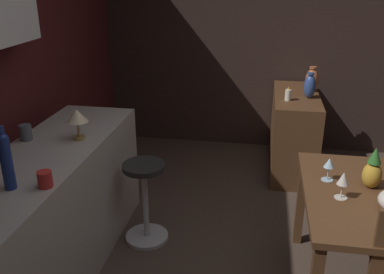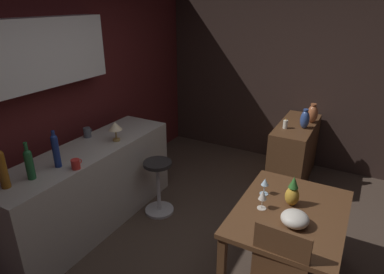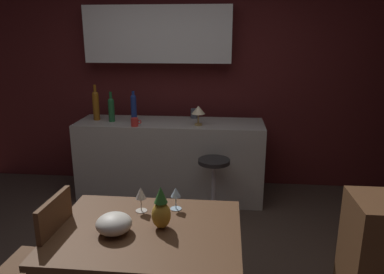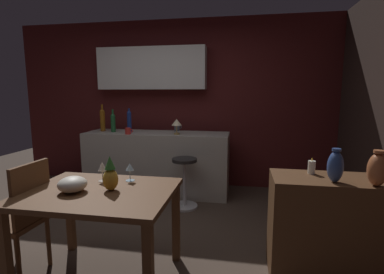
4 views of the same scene
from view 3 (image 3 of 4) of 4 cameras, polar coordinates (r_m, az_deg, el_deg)
The scene contains 15 objects.
wall_kitchen_back at distance 4.56m, azimuth -1.79°, elevation 10.10°, with size 5.20×0.33×2.60m.
dining_table at distance 2.33m, azimuth -6.99°, elevation -15.98°, with size 1.12×0.84×0.74m.
kitchen_counter at distance 4.28m, azimuth -3.34°, elevation -3.51°, with size 2.10×0.60×0.90m, color #B2ADA3.
chair_near_window at distance 2.56m, azimuth -22.06°, elevation -17.39°, with size 0.42×0.42×0.94m.
bar_stool at distance 3.79m, azimuth 3.36°, elevation -7.82°, with size 0.34×0.34×0.65m.
wine_glass_left at distance 2.44m, azimuth -2.53°, elevation -8.74°, with size 0.07×0.07×0.15m.
wine_glass_right at distance 2.43m, azimuth -7.94°, elevation -8.74°, with size 0.08×0.08×0.17m.
pineapple_centerpiece at distance 2.23m, azimuth -4.81°, elevation -11.26°, with size 0.11×0.11×0.26m.
fruit_bowl at distance 2.24m, azimuth -11.99°, elevation -12.99°, with size 0.21×0.21×0.12m, color beige.
wine_bottle_amber at distance 4.35m, azimuth -14.66°, elevation 4.95°, with size 0.07×0.07×0.40m.
wine_bottle_cobalt at distance 4.14m, azimuth -9.02°, elevation 4.58°, with size 0.06×0.06×0.35m.
wine_bottle_green at distance 4.24m, azimuth -12.39°, elevation 4.36°, with size 0.07×0.07×0.34m.
cup_red at distance 3.99m, azimuth -8.86°, elevation 2.29°, with size 0.11×0.08×0.09m.
cup_slate at distance 4.33m, azimuth 0.34°, elevation 3.67°, with size 0.11×0.08×0.11m.
counter_lamp at distance 3.96m, azimuth 0.99°, elevation 4.07°, with size 0.15×0.15×0.21m.
Camera 3 is at (0.51, -2.43, 1.86)m, focal length 34.44 mm.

